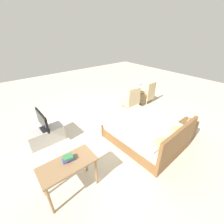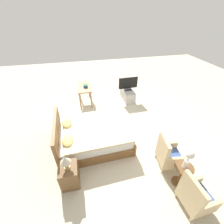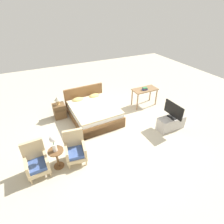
{
  "view_description": "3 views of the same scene",
  "coord_description": "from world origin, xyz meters",
  "px_view_note": "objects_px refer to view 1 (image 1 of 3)",
  "views": [
    {
      "loc": [
        2.66,
        3.02,
        2.91
      ],
      "look_at": [
        0.11,
        -0.12,
        0.62
      ],
      "focal_mm": 24.0,
      "sensor_mm": 36.0,
      "label": 1
    },
    {
      "loc": [
        -3.4,
        1.12,
        3.33
      ],
      "look_at": [
        0.26,
        0.3,
        0.67
      ],
      "focal_mm": 24.0,
      "sensor_mm": 36.0,
      "label": 2
    },
    {
      "loc": [
        -1.99,
        -4.31,
        3.81
      ],
      "look_at": [
        0.07,
        -0.04,
        0.79
      ],
      "focal_mm": 28.0,
      "sensor_mm": 36.0,
      "label": 3
    }
  ],
  "objects_px": {
    "vanity_desk": "(68,168)",
    "book_stack": "(68,158)",
    "bed": "(146,133)",
    "tv_flatscreen": "(42,121)",
    "armchair_by_window_right": "(131,100)",
    "flower_vase": "(140,85)",
    "tv_stand": "(46,136)",
    "side_table": "(139,97)",
    "armchair_by_window_left": "(147,94)",
    "table_lamp": "(191,115)",
    "nightstand": "(187,129)"
  },
  "relations": [
    {
      "from": "vanity_desk",
      "to": "book_stack",
      "type": "height_order",
      "value": "book_stack"
    },
    {
      "from": "bed",
      "to": "tv_flatscreen",
      "type": "distance_m",
      "value": 2.86
    },
    {
      "from": "armchair_by_window_right",
      "to": "flower_vase",
      "type": "bearing_deg",
      "value": -175.24
    },
    {
      "from": "flower_vase",
      "to": "tv_flatscreen",
      "type": "relative_size",
      "value": 0.6
    },
    {
      "from": "book_stack",
      "to": "tv_stand",
      "type": "bearing_deg",
      "value": -91.57
    },
    {
      "from": "side_table",
      "to": "vanity_desk",
      "type": "distance_m",
      "value": 4.37
    },
    {
      "from": "tv_flatscreen",
      "to": "book_stack",
      "type": "distance_m",
      "value": 1.73
    },
    {
      "from": "bed",
      "to": "tv_flatscreen",
      "type": "relative_size",
      "value": 2.58
    },
    {
      "from": "armchair_by_window_left",
      "to": "armchair_by_window_right",
      "type": "bearing_deg",
      "value": -0.03
    },
    {
      "from": "tv_stand",
      "to": "vanity_desk",
      "type": "relative_size",
      "value": 0.92
    },
    {
      "from": "table_lamp",
      "to": "tv_stand",
      "type": "height_order",
      "value": "table_lamp"
    },
    {
      "from": "flower_vase",
      "to": "vanity_desk",
      "type": "height_order",
      "value": "flower_vase"
    },
    {
      "from": "bed",
      "to": "nightstand",
      "type": "xyz_separation_m",
      "value": [
        -1.12,
        0.63,
        -0.02
      ]
    },
    {
      "from": "vanity_desk",
      "to": "armchair_by_window_left",
      "type": "bearing_deg",
      "value": -158.64
    },
    {
      "from": "flower_vase",
      "to": "tv_stand",
      "type": "xyz_separation_m",
      "value": [
        3.88,
        0.01,
        -0.65
      ]
    },
    {
      "from": "flower_vase",
      "to": "tv_stand",
      "type": "distance_m",
      "value": 3.93
    },
    {
      "from": "side_table",
      "to": "tv_stand",
      "type": "relative_size",
      "value": 0.61
    },
    {
      "from": "book_stack",
      "to": "tv_flatscreen",
      "type": "bearing_deg",
      "value": -91.49
    },
    {
      "from": "armchair_by_window_left",
      "to": "tv_flatscreen",
      "type": "distance_m",
      "value": 4.39
    },
    {
      "from": "side_table",
      "to": "vanity_desk",
      "type": "height_order",
      "value": "vanity_desk"
    },
    {
      "from": "side_table",
      "to": "table_lamp",
      "type": "xyz_separation_m",
      "value": [
        0.54,
        2.4,
        0.4
      ]
    },
    {
      "from": "armchair_by_window_right",
      "to": "side_table",
      "type": "height_order",
      "value": "armchair_by_window_right"
    },
    {
      "from": "armchair_by_window_right",
      "to": "book_stack",
      "type": "relative_size",
      "value": 3.8
    },
    {
      "from": "nightstand",
      "to": "flower_vase",
      "type": "bearing_deg",
      "value": -102.69
    },
    {
      "from": "armchair_by_window_left",
      "to": "armchair_by_window_right",
      "type": "relative_size",
      "value": 1.0
    },
    {
      "from": "side_table",
      "to": "flower_vase",
      "type": "bearing_deg",
      "value": 180.0
    },
    {
      "from": "nightstand",
      "to": "vanity_desk",
      "type": "relative_size",
      "value": 0.53
    },
    {
      "from": "table_lamp",
      "to": "bed",
      "type": "bearing_deg",
      "value": -29.36
    },
    {
      "from": "armchair_by_window_right",
      "to": "book_stack",
      "type": "bearing_deg",
      "value": 26.35
    },
    {
      "from": "table_lamp",
      "to": "book_stack",
      "type": "xyz_separation_m",
      "value": [
        3.38,
        -0.66,
        0.03
      ]
    },
    {
      "from": "armchair_by_window_left",
      "to": "book_stack",
      "type": "distance_m",
      "value": 4.75
    },
    {
      "from": "flower_vase",
      "to": "nightstand",
      "type": "relative_size",
      "value": 0.86
    },
    {
      "from": "side_table",
      "to": "table_lamp",
      "type": "bearing_deg",
      "value": 77.31
    },
    {
      "from": "armchair_by_window_right",
      "to": "table_lamp",
      "type": "height_order",
      "value": "armchair_by_window_right"
    },
    {
      "from": "armchair_by_window_right",
      "to": "bed",
      "type": "bearing_deg",
      "value": 56.16
    },
    {
      "from": "flower_vase",
      "to": "book_stack",
      "type": "distance_m",
      "value": 4.29
    },
    {
      "from": "book_stack",
      "to": "nightstand",
      "type": "bearing_deg",
      "value": 168.96
    },
    {
      "from": "flower_vase",
      "to": "tv_flatscreen",
      "type": "xyz_separation_m",
      "value": [
        3.88,
        0.01,
        -0.14
      ]
    },
    {
      "from": "flower_vase",
      "to": "tv_stand",
      "type": "height_order",
      "value": "flower_vase"
    },
    {
      "from": "armchair_by_window_left",
      "to": "tv_flatscreen",
      "type": "height_order",
      "value": "tv_flatscreen"
    },
    {
      "from": "armchair_by_window_right",
      "to": "tv_flatscreen",
      "type": "bearing_deg",
      "value": -0.6
    },
    {
      "from": "bed",
      "to": "book_stack",
      "type": "xyz_separation_m",
      "value": [
        2.26,
        -0.03,
        0.5
      ]
    },
    {
      "from": "bed",
      "to": "side_table",
      "type": "height_order",
      "value": "bed"
    },
    {
      "from": "bed",
      "to": "tv_stand",
      "type": "bearing_deg",
      "value": -38.45
    },
    {
      "from": "book_stack",
      "to": "side_table",
      "type": "bearing_deg",
      "value": -156.14
    },
    {
      "from": "tv_stand",
      "to": "tv_flatscreen",
      "type": "xyz_separation_m",
      "value": [
        0.0,
        0.0,
        0.51
      ]
    },
    {
      "from": "tv_flatscreen",
      "to": "vanity_desk",
      "type": "bearing_deg",
      "value": 86.81
    },
    {
      "from": "tv_stand",
      "to": "tv_flatscreen",
      "type": "relative_size",
      "value": 1.21
    },
    {
      "from": "bed",
      "to": "book_stack",
      "type": "relative_size",
      "value": 8.44
    },
    {
      "from": "table_lamp",
      "to": "tv_flatscreen",
      "type": "height_order",
      "value": "tv_flatscreen"
    }
  ]
}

